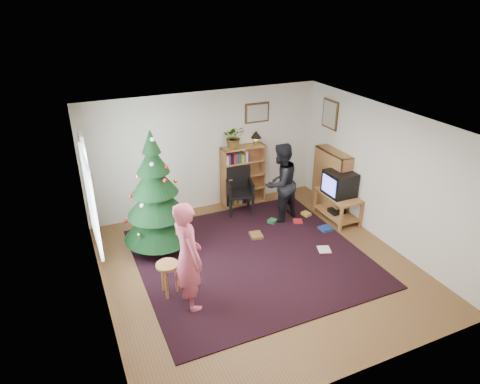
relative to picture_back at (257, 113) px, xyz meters
name	(u,v)px	position (x,y,z in m)	size (l,w,h in m)	color
floor	(258,266)	(-1.15, -2.48, -1.95)	(5.00, 5.00, 0.00)	brown
ceiling	(262,125)	(-1.15, -2.48, 0.55)	(5.00, 5.00, 0.00)	white
wall_back	(206,152)	(-1.15, 0.02, -0.70)	(5.00, 0.02, 2.50)	silver
wall_front	(361,294)	(-1.15, -4.97, -0.70)	(5.00, 0.02, 2.50)	silver
wall_left	(96,235)	(-3.65, -2.48, -0.70)	(0.02, 5.00, 2.50)	silver
wall_right	(384,176)	(1.35, -2.48, -0.70)	(0.02, 5.00, 2.50)	silver
rug	(251,257)	(-1.15, -2.17, -1.94)	(3.80, 3.60, 0.02)	black
window_pane	(91,200)	(-3.62, -1.88, -0.45)	(0.04, 1.20, 1.40)	silver
curtain	(88,182)	(-3.58, -1.18, -0.45)	(0.06, 0.35, 1.60)	silver
picture_back	(257,113)	(0.00, 0.00, 0.00)	(0.55, 0.03, 0.42)	#4C3319
picture_right	(330,114)	(1.33, -0.73, 0.00)	(0.03, 0.50, 0.60)	#4C3319
christmas_tree	(156,202)	(-2.53, -1.21, -1.01)	(1.24, 1.24, 2.25)	#3F2816
bookshelf_back	(243,175)	(-0.38, -0.14, -1.29)	(0.95, 0.30, 1.30)	#9D6238
bookshelf_right	(331,180)	(1.19, -1.17, -1.29)	(0.30, 0.95, 1.30)	#9D6238
tv_stand	(337,204)	(1.07, -1.60, -1.62)	(0.54, 0.98, 0.55)	#9D6238
crt_tv	(340,183)	(1.07, -1.60, -1.16)	(0.52, 0.56, 0.49)	black
armchair	(238,188)	(-0.63, -0.42, -1.43)	(0.63, 0.64, 0.96)	black
stool	(168,271)	(-2.74, -2.58, -1.51)	(0.34, 0.34, 0.57)	#9D6238
person_standing	(188,257)	(-2.51, -2.93, -1.09)	(0.62, 0.41, 1.71)	#D1536C
person_by_chair	(280,183)	(-0.02, -1.15, -1.13)	(0.79, 0.62, 1.63)	black
potted_plant	(234,137)	(-0.58, -0.14, -0.41)	(0.44, 0.38, 0.48)	gray
table_lamp	(256,135)	(-0.08, -0.14, -0.44)	(0.23, 0.23, 0.31)	#A57F33
floor_clutter	(297,228)	(0.09, -1.67, -1.91)	(1.57, 1.48, 0.08)	#A51E19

